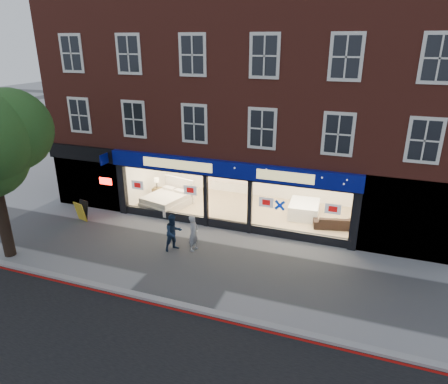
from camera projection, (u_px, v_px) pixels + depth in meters
The scene contains 12 objects.
ground at pixel (202, 261), 15.76m from camera, with size 120.00×120.00×0.00m, color gray.
kerb_line at pixel (165, 307), 13.03m from camera, with size 60.00×0.10×0.01m, color #8C0A07.
kerb_stone at pixel (167, 302), 13.19m from camera, with size 60.00×0.25×0.12m, color gray.
showroom_floor at pixel (242, 210), 20.35m from camera, with size 11.00×4.50×0.10m, color tan.
building at pixel (254, 73), 19.47m from camera, with size 19.00×8.26×10.30m.
display_bed at pixel (167, 199), 20.60m from camera, with size 2.33×2.62×1.28m.
bedside_table at pixel (157, 193), 21.76m from camera, with size 0.45×0.45×0.55m, color brown.
mattress_stack at pixel (304, 209), 19.44m from camera, with size 1.47×1.82×0.69m.
sofa at pixel (334, 222), 18.25m from camera, with size 1.84×0.72×0.54m, color black.
a_board at pixel (82, 211), 19.15m from camera, with size 0.64×0.41×0.98m, color gold.
pedestrian_grey at pixel (194, 233), 16.34m from camera, with size 0.56×0.37×1.53m, color #929399.
pedestrian_blue at pixel (173, 233), 16.33m from camera, with size 0.76×0.60×1.57m, color #16263F.
Camera 1 is at (5.53, -12.61, 8.18)m, focal length 32.00 mm.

